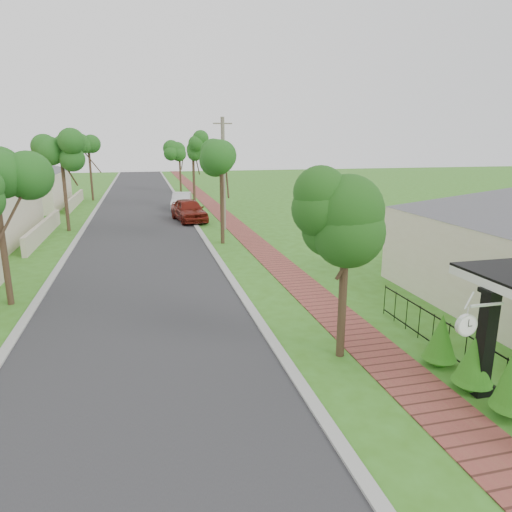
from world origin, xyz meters
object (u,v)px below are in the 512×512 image
object	(u,v)px
parked_car_red	(189,210)
parked_car_white	(182,201)
porch_post	(485,348)
utility_pole	(223,174)
near_tree	(347,215)
station_clock	(468,324)

from	to	relation	value
parked_car_red	parked_car_white	size ratio (longest dim) A/B	1.10
porch_post	utility_pole	distance (m)	21.26
porch_post	utility_pole	size ratio (longest dim) A/B	0.36
porch_post	parked_car_red	bearing A→B (deg)	99.50
near_tree	parked_car_white	bearing A→B (deg)	93.65
near_tree	station_clock	distance (m)	3.76
near_tree	utility_pole	world-z (taller)	utility_pole
parked_car_white	porch_post	bearing A→B (deg)	-73.00
porch_post	near_tree	xyz separation A→B (m)	(-2.35, 2.50, 2.70)
porch_post	utility_pole	world-z (taller)	utility_pole
utility_pole	station_clock	xyz separation A→B (m)	(1.38, -21.40, -1.64)
parked_car_white	station_clock	world-z (taller)	station_clock
porch_post	near_tree	distance (m)	4.37
porch_post	station_clock	bearing A→B (deg)	-155.27
station_clock	parked_car_white	bearing A→B (deg)	96.01
near_tree	station_clock	xyz separation A→B (m)	(1.48, -2.90, -1.87)
parked_car_red	near_tree	bearing A→B (deg)	-94.26
parked_car_red	near_tree	size ratio (longest dim) A/B	0.98
parked_car_red	porch_post	bearing A→B (deg)	-89.37
parked_car_red	parked_car_white	distance (m)	5.96
near_tree	parked_car_red	bearing A→B (deg)	94.62
near_tree	station_clock	size ratio (longest dim) A/B	4.45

